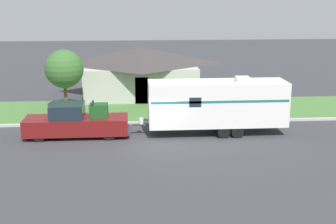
% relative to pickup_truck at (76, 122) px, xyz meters
% --- Properties ---
extents(ground_plane, '(120.00, 120.00, 0.00)m').
position_rel_pickup_truck_xyz_m(ground_plane, '(4.80, -1.26, -0.89)').
color(ground_plane, '#38383D').
extents(curb_strip, '(80.00, 0.30, 0.14)m').
position_rel_pickup_truck_xyz_m(curb_strip, '(4.80, 2.49, -0.82)').
color(curb_strip, '#ADADA8').
rests_on(curb_strip, ground_plane).
extents(lawn_strip, '(80.00, 7.00, 0.03)m').
position_rel_pickup_truck_xyz_m(lawn_strip, '(4.80, 6.14, -0.88)').
color(lawn_strip, '#477538').
rests_on(lawn_strip, ground_plane).
extents(house_across_street, '(9.74, 7.36, 4.05)m').
position_rel_pickup_truck_xyz_m(house_across_street, '(4.09, 11.55, 1.20)').
color(house_across_street, '#B2B2A8').
rests_on(house_across_street, ground_plane).
extents(pickup_truck, '(6.20, 2.04, 2.10)m').
position_rel_pickup_truck_xyz_m(pickup_truck, '(0.00, 0.00, 0.00)').
color(pickup_truck, black).
rests_on(pickup_truck, ground_plane).
extents(travel_trailer, '(9.30, 2.29, 3.50)m').
position_rel_pickup_truck_xyz_m(travel_trailer, '(8.49, -0.00, 1.00)').
color(travel_trailer, black).
rests_on(travel_trailer, ground_plane).
extents(mailbox, '(0.48, 0.20, 1.27)m').
position_rel_pickup_truck_xyz_m(mailbox, '(7.88, 3.52, 0.08)').
color(mailbox, brown).
rests_on(mailbox, ground_plane).
extents(tree_in_yard, '(2.74, 2.74, 4.50)m').
position_rel_pickup_truck_xyz_m(tree_in_yard, '(-1.40, 6.13, 2.23)').
color(tree_in_yard, brown).
rests_on(tree_in_yard, ground_plane).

